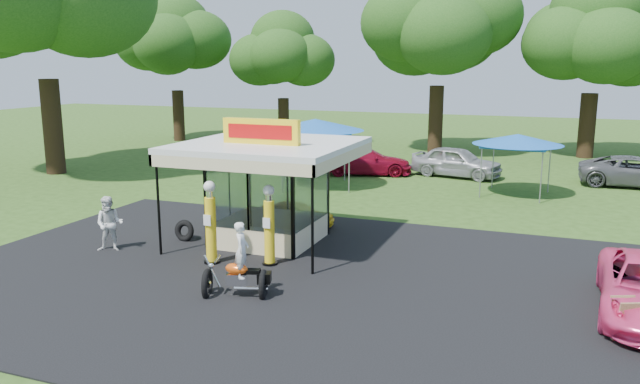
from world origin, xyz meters
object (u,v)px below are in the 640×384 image
Objects in this scene: gas_pump_left at (211,225)px; gas_station_kiosk at (269,190)px; motorcycle at (240,267)px; tent_east at (518,140)px; gas_pump_right at (269,227)px; kiosk_car at (296,214)px; bg_car_d at (637,172)px; bg_car_c at (456,162)px; bg_car_b at (365,161)px; tent_west at (315,125)px; a_frame_sign at (626,320)px; spectator_west at (110,224)px; bg_car_a at (254,153)px.

gas_station_kiosk is at bearing 76.84° from gas_pump_left.
motorcycle is 0.52× the size of tent_east.
gas_pump_right reaches higher than motorcycle.
bg_car_d reaches higher than kiosk_car.
bg_car_c reaches higher than kiosk_car.
bg_car_b is at bearing 161.45° from tent_east.
kiosk_car is 0.60× the size of tent_west.
a_frame_sign is at bearing -21.43° from gas_station_kiosk.
bg_car_c is at bearing -95.25° from bg_car_b.
spectator_west is 0.38× the size of bg_car_c.
a_frame_sign is 0.34× the size of kiosk_car.
gas_station_kiosk is at bearing -144.22° from bg_car_a.
spectator_west is at bearing -147.69° from gas_station_kiosk.
bg_car_c is 5.18m from tent_east.
bg_car_d is at bearing 60.67° from a_frame_sign.
gas_pump_right is at bearing 146.30° from bg_car_d.
bg_car_d is at bearing 22.83° from spectator_west.
gas_pump_right reaches higher than bg_car_b.
gas_pump_right reaches higher than spectator_west.
bg_car_d is at bearing -101.19° from bg_car_b.
a_frame_sign is at bearing -77.43° from tent_east.
tent_east is (9.20, 1.40, -0.45)m from tent_west.
gas_station_kiosk reaches higher than gas_pump_right.
bg_car_b is 4.81m from tent_west.
tent_east is at bearing 52.06° from motorcycle.
bg_car_c is (4.69, 1.03, 0.08)m from bg_car_b.
kiosk_car is at bearing 82.67° from gas_pump_left.
tent_west reaches higher than a_frame_sign.
tent_west is (-3.55, 14.30, 2.17)m from motorcycle.
kiosk_car is 8.02m from tent_west.
a_frame_sign is (11.06, -1.40, -0.73)m from gas_pump_left.
bg_car_c is (8.17, 17.33, -0.10)m from spectator_west.
bg_car_d is (16.74, 17.79, -0.16)m from spectator_west.
motorcycle is at bearing -81.44° from gas_pump_right.
gas_pump_right is 15.90m from bg_car_b.
tent_east is at bearing 65.33° from gas_pump_right.
kiosk_car is at bearing 174.58° from bg_car_c.
gas_pump_left is 18.11m from bg_car_a.
bg_car_c is (-6.57, 18.70, 0.31)m from a_frame_sign.
tent_east is at bearing 79.20° from a_frame_sign.
gas_pump_right is at bearing -144.67° from bg_car_a.
tent_east is (3.22, -3.68, 1.72)m from bg_car_c.
bg_car_d is at bearing 53.68° from gas_pump_left.
gas_pump_left reaches higher than kiosk_car.
tent_east is at bearing 60.49° from gas_pump_left.
bg_car_b is 0.95× the size of bg_car_d.
spectator_west is 16.67m from bg_car_b.
bg_car_a is at bearing 111.76° from a_frame_sign.
gas_pump_left is 0.48× the size of bg_car_d.
tent_east reaches higher than kiosk_car.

